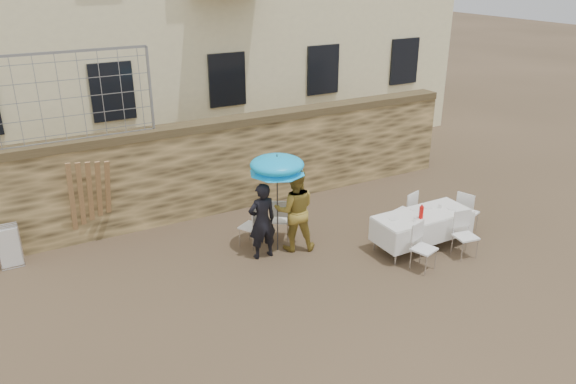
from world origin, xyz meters
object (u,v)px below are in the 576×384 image
umbrella (277,168)px  table_chair_back (405,211)px  table_chair_front_right (466,235)px  couple_chair_left (251,225)px  banquet_table (423,215)px  table_chair_front_left (424,248)px  chair_stack_right (9,243)px  table_chair_side (467,211)px  soda_bottle (421,212)px  woman_dress (295,210)px  man_suit (262,221)px  couple_chair_right (280,218)px

umbrella → table_chair_back: 3.27m
table_chair_front_right → couple_chair_left: bearing=153.7°
banquet_table → table_chair_front_left: 0.99m
umbrella → chair_stack_right: size_ratio=2.13×
table_chair_back → table_chair_side: bearing=133.8°
banquet_table → table_chair_front_left: table_chair_front_left is taller
soda_bottle → woman_dress: bearing=147.5°
man_suit → banquet_table: bearing=159.6°
woman_dress → table_chair_front_right: (2.87, -1.98, -0.41)m
man_suit → table_chair_front_right: 4.14m
chair_stack_right → banquet_table: bearing=-23.9°
couple_chair_left → table_chair_front_left: size_ratio=1.00×
woman_dress → couple_chair_left: (-0.75, 0.55, -0.41)m
soda_bottle → table_chair_front_right: 1.02m
couple_chair_right → table_chair_front_left: 3.12m
soda_bottle → couple_chair_right: bearing=139.0°
umbrella → woman_dress: bearing=-15.9°
soda_bottle → umbrella: bearing=149.5°
banquet_table → soda_bottle: bearing=-143.1°
man_suit → banquet_table: 3.36m
couple_chair_right → banquet_table: couple_chair_right is taller
soda_bottle → table_chair_front_left: 0.84m
table_chair_front_right → table_chair_back: size_ratio=1.00×
soda_bottle → table_chair_side: (1.60, 0.25, -0.43)m
umbrella → couple_chair_left: umbrella is taller
couple_chair_left → table_chair_back: (3.32, -0.98, 0.00)m
man_suit → banquet_table: man_suit is taller
couple_chair_left → banquet_table: (3.12, -1.78, 0.25)m
woman_dress → table_chair_side: (3.77, -1.13, -0.41)m
man_suit → table_chair_back: (3.32, -0.43, -0.33)m
couple_chair_left → man_suit: bearing=59.5°
woman_dress → table_chair_side: bearing=-174.4°
man_suit → table_chair_front_left: 3.22m
umbrella → table_chair_front_left: bearing=-44.5°
umbrella → table_chair_back: size_ratio=2.04×
banquet_table → table_chair_front_left: size_ratio=2.19×
man_suit → table_chair_back: 3.37m
banquet_table → soda_bottle: (-0.20, -0.15, 0.17)m
umbrella → table_chair_back: bearing=-10.3°
couple_chair_left → banquet_table: 3.60m
umbrella → man_suit: bearing=-166.0°
couple_chair_right → table_chair_side: bearing=-169.1°
banquet_table → chair_stack_right: (-7.66, 3.39, -0.27)m
couple_chair_right → chair_stack_right: 5.48m
man_suit → couple_chair_left: (0.00, 0.55, -0.33)m
soda_bottle → chair_stack_right: (-7.46, 3.54, -0.45)m
umbrella → table_chair_front_right: bearing=-32.9°
banquet_table → chair_stack_right: 8.38m
table_chair_front_left → chair_stack_right: (-7.06, 4.14, -0.02)m
couple_chair_right → table_chair_front_right: size_ratio=1.00×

